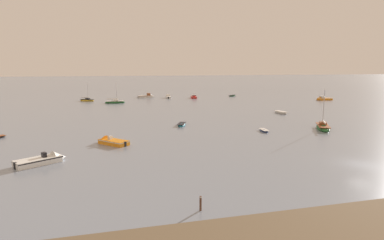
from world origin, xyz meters
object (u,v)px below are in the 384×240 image
object	(u,v)px
motorboat_moored_2	(194,97)
motorboat_moored_4	(322,99)
rowboat_moored_1	(264,131)
sailboat_moored_0	(115,102)
rowboat_moored_3	(182,125)
motorboat_moored_3	(46,160)
rowboat_moored_2	(281,112)
rowboat_moored_0	(232,96)
sailboat_moored_2	(323,127)
sailboat_moored_1	(87,100)
motorboat_moored_1	(110,142)
motorboat_moored_6	(148,96)
mooring_post_near	(201,204)
motorboat_moored_5	(168,97)

from	to	relation	value
motorboat_moored_2	motorboat_moored_4	world-z (taller)	motorboat_moored_4
rowboat_moored_1	sailboat_moored_0	size ratio (longest dim) A/B	0.45
rowboat_moored_3	motorboat_moored_3	bearing A→B (deg)	156.75
motorboat_moored_3	motorboat_moored_4	distance (m)	97.88
rowboat_moored_1	rowboat_moored_2	size ratio (longest dim) A/B	0.70
rowboat_moored_3	motorboat_moored_3	xyz separation A→B (m)	(-21.45, -20.46, 0.11)
rowboat_moored_0	sailboat_moored_2	bearing A→B (deg)	43.07
motorboat_moored_3	sailboat_moored_1	bearing A→B (deg)	57.56
motorboat_moored_4	motorboat_moored_1	bearing A→B (deg)	40.39
rowboat_moored_3	motorboat_moored_6	world-z (taller)	motorboat_moored_6
motorboat_moored_2	rowboat_moored_2	bearing A→B (deg)	21.60
rowboat_moored_2	motorboat_moored_3	size ratio (longest dim) A/B	0.74
motorboat_moored_2	motorboat_moored_4	xyz separation A→B (m)	(41.58, -17.81, 0.02)
motorboat_moored_1	rowboat_moored_3	xyz separation A→B (m)	(13.86, 12.34, -0.09)
motorboat_moored_3	motorboat_moored_4	bearing A→B (deg)	3.36
rowboat_moored_0	sailboat_moored_0	xyz separation A→B (m)	(-45.42, -13.78, 0.13)
rowboat_moored_2	sailboat_moored_0	distance (m)	52.12
motorboat_moored_3	motorboat_moored_4	world-z (taller)	motorboat_moored_4
motorboat_moored_2	sailboat_moored_2	size ratio (longest dim) A/B	0.71
sailboat_moored_0	mooring_post_near	xyz separation A→B (m)	(4.92, -82.29, 0.28)
motorboat_moored_3	motorboat_moored_4	size ratio (longest dim) A/B	1.06
mooring_post_near	sailboat_moored_1	bearing A→B (deg)	98.70
rowboat_moored_0	motorboat_moored_6	size ratio (longest dim) A/B	0.63
motorboat_moored_4	motorboat_moored_6	distance (m)	62.95
mooring_post_near	motorboat_moored_3	bearing A→B (deg)	129.83
rowboat_moored_1	motorboat_moored_5	size ratio (longest dim) A/B	0.60
motorboat_moored_5	motorboat_moored_6	xyz separation A→B (m)	(-7.13, 3.44, 0.07)
sailboat_moored_1	motorboat_moored_3	xyz separation A→B (m)	(-0.58, -73.59, 0.01)
motorboat_moored_3	mooring_post_near	bearing A→B (deg)	-82.16
motorboat_moored_4	motorboat_moored_6	world-z (taller)	motorboat_moored_6
motorboat_moored_4	rowboat_moored_1	bearing A→B (deg)	51.64
rowboat_moored_0	rowboat_moored_3	world-z (taller)	rowboat_moored_0
sailboat_moored_1	motorboat_moored_2	world-z (taller)	sailboat_moored_1
sailboat_moored_0	motorboat_moored_3	xyz separation A→B (m)	(-9.58, -64.90, -0.02)
sailboat_moored_1	mooring_post_near	distance (m)	92.04
motorboat_moored_3	mooring_post_near	xyz separation A→B (m)	(14.50, -17.39, 0.30)
motorboat_moored_3	motorboat_moored_6	distance (m)	84.58
sailboat_moored_0	motorboat_moored_3	size ratio (longest dim) A/B	1.14
sailboat_moored_0	sailboat_moored_2	xyz separation A→B (m)	(36.57, -54.54, 0.03)
motorboat_moored_2	rowboat_moored_0	bearing A→B (deg)	111.65
motorboat_moored_6	motorboat_moored_1	bearing A→B (deg)	-97.49
rowboat_moored_0	sailboat_moored_2	size ratio (longest dim) A/B	0.53
rowboat_moored_1	sailboat_moored_1	world-z (taller)	sailboat_moored_1
motorboat_moored_1	motorboat_moored_3	xyz separation A→B (m)	(-7.59, -8.12, 0.02)
motorboat_moored_3	rowboat_moored_1	bearing A→B (deg)	-14.19
motorboat_moored_2	motorboat_moored_5	xyz separation A→B (m)	(-9.06, 3.79, -0.01)
motorboat_moored_5	mooring_post_near	world-z (taller)	motorboat_moored_5
rowboat_moored_3	motorboat_moored_2	bearing A→B (deg)	5.79
motorboat_moored_2	motorboat_moored_5	world-z (taller)	motorboat_moored_2
motorboat_moored_4	motorboat_moored_2	bearing A→B (deg)	-16.67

